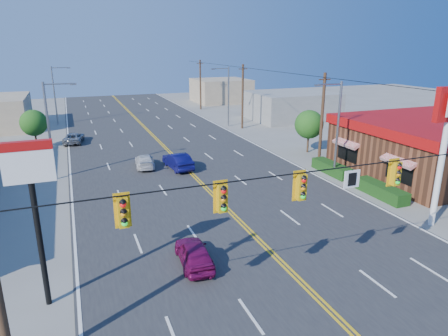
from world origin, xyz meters
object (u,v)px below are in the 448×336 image
object	(u,v)px
signal_span	(324,196)
car_magenta	(194,254)
kfc_pylon	(447,129)
car_blue	(178,161)
pizza_hut_sign	(32,191)
car_silver	(74,138)
car_white	(145,162)
kfc	(436,146)

from	to	relation	value
signal_span	car_magenta	world-z (taller)	signal_span
signal_span	kfc_pylon	distance (m)	11.87
kfc_pylon	car_blue	bearing A→B (deg)	124.43
signal_span	car_blue	xyz separation A→B (m)	(-0.58, 21.07, -4.16)
car_blue	pizza_hut_sign	bearing A→B (deg)	53.29
car_silver	pizza_hut_sign	bearing A→B (deg)	96.34
kfc_pylon	car_white	world-z (taller)	kfc_pylon
car_silver	car_magenta	bearing A→B (deg)	109.02
signal_span	kfc	distance (m)	23.47
kfc_pylon	kfc	bearing A→B (deg)	41.95
kfc	car_magenta	bearing A→B (deg)	-163.21
kfc	car_silver	size ratio (longest dim) A/B	3.89
pizza_hut_sign	car_white	distance (m)	20.62
signal_span	pizza_hut_sign	bearing A→B (deg)	159.81
kfc	car_blue	bearing A→B (deg)	156.25
car_magenta	car_blue	xyz separation A→B (m)	(3.50, 16.34, 0.09)
pizza_hut_sign	car_silver	xyz separation A→B (m)	(1.83, 31.02, -4.60)
car_magenta	car_silver	world-z (taller)	car_magenta
car_magenta	kfc	bearing A→B (deg)	-159.24
car_magenta	car_white	xyz separation A→B (m)	(0.81, 17.88, -0.05)
pizza_hut_sign	car_blue	bearing A→B (deg)	58.89
kfc	car_silver	world-z (taller)	kfc
signal_span	pizza_hut_sign	world-z (taller)	signal_span
pizza_hut_sign	car_magenta	xyz separation A→B (m)	(6.80, 0.73, -4.55)
signal_span	kfc	world-z (taller)	signal_span
car_white	car_silver	world-z (taller)	car_silver
signal_span	kfc_pylon	size ratio (longest dim) A/B	2.86
signal_span	car_magenta	bearing A→B (deg)	130.83
kfc_pylon	pizza_hut_sign	world-z (taller)	kfc_pylon
kfc	car_white	distance (m)	25.66
signal_span	car_blue	distance (m)	21.48
signal_span	car_white	world-z (taller)	signal_span
kfc	kfc_pylon	world-z (taller)	kfc_pylon
car_silver	car_white	bearing A→B (deg)	124.66
signal_span	car_magenta	xyz separation A→B (m)	(-4.09, 4.73, -4.26)
kfc_pylon	car_silver	bearing A→B (deg)	123.03
kfc_pylon	pizza_hut_sign	size ratio (longest dim) A/B	1.24
pizza_hut_sign	signal_span	bearing A→B (deg)	-20.19
kfc	pizza_hut_sign	distance (m)	32.04
signal_span	car_white	distance (m)	23.25
pizza_hut_sign	car_magenta	world-z (taller)	pizza_hut_sign
signal_span	car_silver	xyz separation A→B (m)	(-9.05, 35.02, -4.30)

